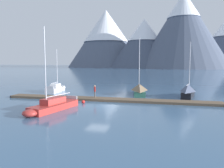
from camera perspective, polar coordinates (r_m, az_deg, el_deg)
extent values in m
plane|color=#426689|center=(24.54, -3.85, -6.02)|extent=(700.00, 700.00, 0.00)
cone|color=#4C566B|center=(233.60, -1.59, 11.94)|extent=(81.04, 81.04, 60.16)
cone|color=white|center=(235.39, -1.60, 15.15)|extent=(47.83, 47.83, 33.82)
cone|color=#424C60|center=(204.12, 8.51, 10.58)|extent=(64.99, 64.99, 44.59)
cone|color=white|center=(205.54, 8.57, 14.02)|extent=(30.45, 30.45, 19.90)
cone|color=#4C566B|center=(198.09, 18.44, 13.38)|extent=(77.63, 77.63, 64.38)
cone|color=white|center=(202.11, 18.64, 19.36)|extent=(27.78, 27.78, 21.94)
cube|color=brown|center=(28.24, -1.11, -4.13)|extent=(28.28, 3.40, 0.30)
cylinder|color=#38383D|center=(27.39, -1.57, -4.51)|extent=(27.07, 1.52, 0.24)
cylinder|color=#38383D|center=(29.10, -0.68, -3.90)|extent=(27.07, 1.52, 0.24)
cube|color=black|center=(34.45, -24.39, -2.85)|extent=(0.26, 2.15, 0.27)
cube|color=black|center=(28.32, 27.69, -4.77)|extent=(0.26, 2.15, 0.27)
cube|color=silver|center=(37.57, -14.88, -1.41)|extent=(2.07, 4.74, 0.87)
ellipsoid|color=silver|center=(39.94, -13.33, -0.95)|extent=(1.53, 1.95, 0.83)
cube|color=slate|center=(37.52, -14.90, -0.81)|extent=(2.10, 4.65, 0.06)
cylinder|color=silver|center=(38.13, -14.46, 4.17)|extent=(0.10, 0.10, 6.38)
cylinder|color=silver|center=(37.16, -15.13, 0.31)|extent=(0.34, 2.44, 0.08)
cube|color=white|center=(37.59, -14.84, -0.33)|extent=(1.32, 2.18, 0.52)
cube|color=silver|center=(35.50, -16.39, -0.85)|extent=(1.43, 0.25, 0.36)
cube|color=#B2332D|center=(23.49, -15.08, -5.81)|extent=(2.74, 6.36, 0.74)
ellipsoid|color=#B2332D|center=(21.17, -21.05, -7.27)|extent=(1.65, 1.61, 0.71)
cube|color=#501614|center=(23.42, -15.10, -5.02)|extent=(2.76, 6.24, 0.06)
cylinder|color=silver|center=(22.15, -17.40, 4.49)|extent=(0.10, 0.10, 7.74)
cylinder|color=silver|center=(23.83, -14.00, -2.85)|extent=(0.76, 3.79, 0.08)
cube|color=#C03A35|center=(23.25, -15.37, -4.28)|extent=(1.65, 2.94, 0.58)
cube|color=silver|center=(25.68, -10.70, -3.48)|extent=(1.50, 0.37, 0.36)
cube|color=#336B56|center=(33.38, 7.25, -2.21)|extent=(2.62, 5.81, 0.79)
ellipsoid|color=#336B56|center=(36.37, 7.08, -1.55)|extent=(1.57, 1.45, 0.75)
cube|color=#163027|center=(33.33, 7.26, -1.60)|extent=(2.64, 5.71, 0.06)
cylinder|color=silver|center=(33.89, 7.29, 5.44)|extent=(0.10, 0.10, 8.09)
cylinder|color=silver|center=(32.37, 7.33, -0.50)|extent=(0.72, 3.39, 0.08)
pyramid|color=#7A664C|center=(32.85, 7.30, -0.80)|extent=(2.66, 4.76, 0.96)
cube|color=black|center=(32.68, 19.61, -2.57)|extent=(2.19, 4.97, 0.91)
ellipsoid|color=black|center=(35.34, 20.15, -1.98)|extent=(1.42, 1.90, 0.86)
cube|color=black|center=(32.62, 19.63, -1.85)|extent=(2.21, 4.88, 0.06)
cylinder|color=silver|center=(33.22, 20.02, 4.44)|extent=(0.10, 0.10, 7.06)
cylinder|color=silver|center=(31.85, 19.55, -0.18)|extent=(0.65, 3.02, 0.08)
pyramid|color=#4C5670|center=(32.20, 19.59, -0.94)|extent=(2.26, 4.07, 1.05)
cylinder|color=brown|center=(28.62, -4.59, -2.84)|extent=(0.14, 0.14, 0.86)
cylinder|color=brown|center=(28.88, -4.61, -2.76)|extent=(0.14, 0.14, 0.86)
cube|color=#B22823|center=(28.65, -4.61, -1.36)|extent=(0.35, 0.44, 0.60)
sphere|color=tan|center=(28.60, -4.62, -0.52)|extent=(0.22, 0.22, 0.22)
cylinder|color=#B22823|center=(28.41, -4.59, -1.56)|extent=(0.09, 0.09, 0.62)
cylinder|color=#B22823|center=(28.91, -4.62, -1.43)|extent=(0.09, 0.09, 0.62)
sphere|color=red|center=(26.45, -7.67, -4.73)|extent=(0.42, 0.42, 0.42)
cylinder|color=#262628|center=(26.41, -7.67, -4.20)|extent=(0.06, 0.06, 0.08)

